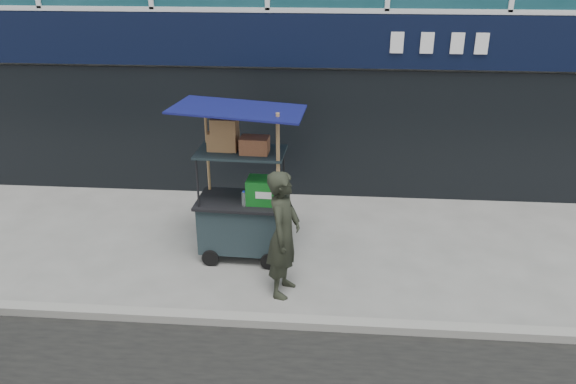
{
  "coord_description": "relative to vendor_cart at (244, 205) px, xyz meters",
  "views": [
    {
      "loc": [
        1.14,
        -5.98,
        4.41
      ],
      "look_at": [
        0.56,
        1.2,
        1.23
      ],
      "focal_mm": 35.0,
      "sensor_mm": 36.0,
      "label": 1
    }
  ],
  "objects": [
    {
      "name": "vendor_man",
      "position": [
        0.68,
        -0.96,
        0.04
      ],
      "size": [
        0.55,
        0.73,
        1.79
      ],
      "primitive_type": "imported",
      "rotation": [
        0.0,
        0.0,
        1.36
      ],
      "color": "black",
      "rests_on": "ground"
    },
    {
      "name": "vendor_cart",
      "position": [
        0.0,
        0.0,
        0.0
      ],
      "size": [
        1.83,
        1.33,
        2.42
      ],
      "rotation": [
        0.0,
        0.0,
        -0.04
      ],
      "color": "black",
      "rests_on": "ground"
    },
    {
      "name": "curb",
      "position": [
        0.12,
        -1.73,
        -0.79
      ],
      "size": [
        80.0,
        0.18,
        0.12
      ],
      "primitive_type": "cube",
      "color": "gray",
      "rests_on": "ground"
    },
    {
      "name": "ground",
      "position": [
        0.12,
        -1.53,
        -0.85
      ],
      "size": [
        80.0,
        80.0,
        0.0
      ],
      "primitive_type": "plane",
      "color": "slate",
      "rests_on": "ground"
    }
  ]
}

